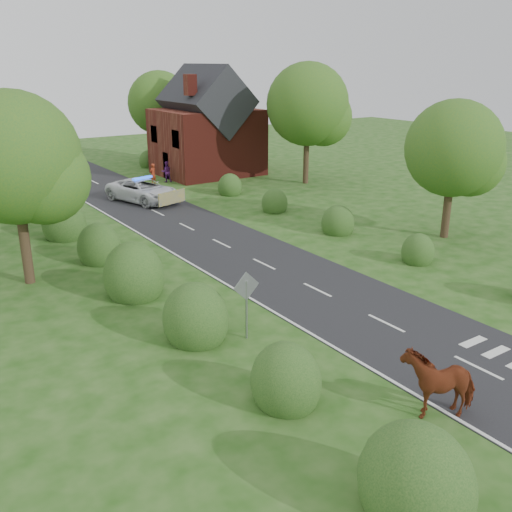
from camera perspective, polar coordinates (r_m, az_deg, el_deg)
ground at (r=22.21m, az=12.88°, el=-6.61°), size 120.00×120.00×0.00m
road at (r=33.43m, az=-6.14°, el=2.53°), size 6.00×70.00×0.02m
road_markings at (r=30.95m, az=-6.90°, el=1.18°), size 4.96×70.00×0.01m
hedgerow_left at (r=27.81m, az=-14.73°, el=0.18°), size 2.75×50.41×3.00m
hedgerow_right at (r=33.91m, az=6.81°, el=3.69°), size 2.10×45.78×2.10m
tree_left_a at (r=26.04m, az=-22.45°, el=8.56°), size 5.74×5.60×8.38m
tree_right_a at (r=32.90m, az=19.56°, el=9.75°), size 5.33×5.20×7.56m
tree_right_b at (r=45.94m, az=5.59°, el=14.55°), size 6.56×6.40×9.40m
tree_right_c at (r=56.80m, az=-9.28°, el=14.63°), size 6.15×6.00×8.58m
road_sign at (r=19.91m, az=-0.97°, el=-3.96°), size 1.06×0.08×2.53m
house at (r=50.11m, az=-4.96°, el=12.46°), size 8.00×7.40×9.17m
cow at (r=17.16m, az=17.75°, el=-12.12°), size 2.57×2.02×1.61m
police_van at (r=40.87m, az=-11.21°, el=6.45°), size 4.19×6.28×1.75m
pedestrian_red at (r=46.82m, az=-10.28°, el=8.09°), size 0.70×0.59×1.63m
pedestrian_purple at (r=47.37m, az=-8.94°, el=8.32°), size 0.94×0.81×1.69m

